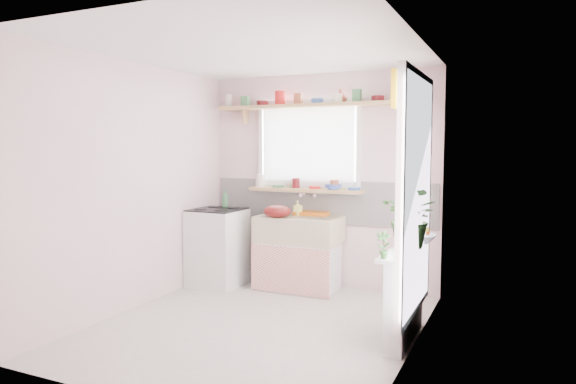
% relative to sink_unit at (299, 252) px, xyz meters
% --- Properties ---
extents(room, '(3.20, 3.20, 3.20)m').
position_rel_sink_unit_xyz_m(room, '(0.81, -0.43, 0.94)').
color(room, silver).
rests_on(room, ground).
extents(sink_unit, '(0.95, 0.65, 1.11)m').
position_rel_sink_unit_xyz_m(sink_unit, '(0.00, 0.00, 0.00)').
color(sink_unit, white).
rests_on(sink_unit, ground).
extents(cooker, '(0.58, 0.58, 0.93)m').
position_rel_sink_unit_xyz_m(cooker, '(-0.95, -0.24, 0.03)').
color(cooker, white).
rests_on(cooker, ground).
extents(radiator_ledge, '(0.22, 0.95, 0.78)m').
position_rel_sink_unit_xyz_m(radiator_ledge, '(1.45, -1.09, -0.03)').
color(radiator_ledge, white).
rests_on(radiator_ledge, ground).
extents(windowsill, '(1.40, 0.22, 0.04)m').
position_rel_sink_unit_xyz_m(windowsill, '(-0.00, 0.19, 0.71)').
color(windowsill, tan).
rests_on(windowsill, room).
extents(pine_shelf, '(2.52, 0.24, 0.04)m').
position_rel_sink_unit_xyz_m(pine_shelf, '(0.15, 0.18, 1.69)').
color(pine_shelf, tan).
rests_on(pine_shelf, room).
extents(shelf_crockery, '(2.47, 0.11, 0.12)m').
position_rel_sink_unit_xyz_m(shelf_crockery, '(0.15, 0.18, 1.76)').
color(shelf_crockery, silver).
rests_on(shelf_crockery, pine_shelf).
extents(sill_crockery, '(1.35, 0.11, 0.12)m').
position_rel_sink_unit_xyz_m(sill_crockery, '(-0.05, 0.19, 0.78)').
color(sill_crockery, silver).
rests_on(sill_crockery, windowsill).
extents(dish_tray, '(0.42, 0.33, 0.04)m').
position_rel_sink_unit_xyz_m(dish_tray, '(0.08, 0.21, 0.44)').
color(dish_tray, '#D06412').
rests_on(dish_tray, sink_unit).
extents(colander, '(0.39, 0.39, 0.14)m').
position_rel_sink_unit_xyz_m(colander, '(-0.18, -0.19, 0.49)').
color(colander, '#631011').
rests_on(colander, sink_unit).
extents(jade_plant, '(0.57, 0.53, 0.53)m').
position_rel_sink_unit_xyz_m(jade_plant, '(1.48, -0.98, 0.61)').
color(jade_plant, '#2F5A24').
rests_on(jade_plant, radiator_ledge).
extents(fruit_bowl, '(0.36, 0.36, 0.08)m').
position_rel_sink_unit_xyz_m(fruit_bowl, '(1.48, -0.69, 0.38)').
color(fruit_bowl, white).
rests_on(fruit_bowl, radiator_ledge).
extents(herb_pot, '(0.12, 0.09, 0.22)m').
position_rel_sink_unit_xyz_m(herb_pot, '(1.36, -1.49, 0.45)').
color(herb_pot, '#37702C').
rests_on(herb_pot, radiator_ledge).
extents(soap_bottle_sink, '(0.09, 0.09, 0.17)m').
position_rel_sink_unit_xyz_m(soap_bottle_sink, '(-0.05, 0.08, 0.50)').
color(soap_bottle_sink, '#FFF871').
rests_on(soap_bottle_sink, sink_unit).
extents(sill_cup, '(0.11, 0.11, 0.09)m').
position_rel_sink_unit_xyz_m(sill_cup, '(-0.21, 0.25, 0.77)').
color(sill_cup, beige).
rests_on(sill_cup, windowsill).
extents(sill_bowl, '(0.20, 0.20, 0.06)m').
position_rel_sink_unit_xyz_m(sill_bowl, '(0.37, 0.13, 0.76)').
color(sill_bowl, '#3854B8').
rests_on(sill_bowl, windowsill).
extents(shelf_vase, '(0.20, 0.20, 0.16)m').
position_rel_sink_unit_xyz_m(shelf_vase, '(0.41, 0.24, 1.79)').
color(shelf_vase, '#A04231').
rests_on(shelf_vase, pine_shelf).
extents(cooker_bottle, '(0.10, 0.10, 0.21)m').
position_rel_sink_unit_xyz_m(cooker_bottle, '(-0.97, -0.02, 0.59)').
color(cooker_bottle, '#428552').
rests_on(cooker_bottle, cooker).
extents(fruit, '(0.20, 0.14, 0.10)m').
position_rel_sink_unit_xyz_m(fruit, '(1.49, -0.69, 0.44)').
color(fruit, '#FF6015').
rests_on(fruit, fruit_bowl).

